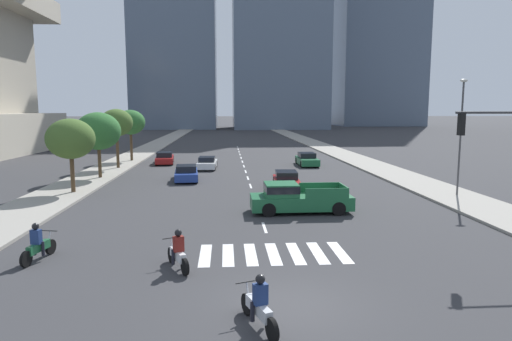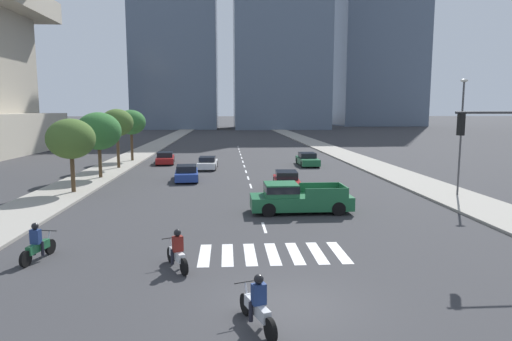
{
  "view_description": "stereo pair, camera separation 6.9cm",
  "coord_description": "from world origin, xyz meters",
  "px_view_note": "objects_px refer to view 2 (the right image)",
  "views": [
    {
      "loc": [
        -1.87,
        -12.32,
        5.7
      ],
      "look_at": [
        0.0,
        14.76,
        2.0
      ],
      "focal_mm": 31.27,
      "sensor_mm": 36.0,
      "label": 1
    },
    {
      "loc": [
        -1.8,
        -12.33,
        5.7
      ],
      "look_at": [
        0.0,
        14.76,
        2.0
      ],
      "focal_mm": 31.27,
      "sensor_mm": 36.0,
      "label": 2
    }
  ],
  "objects_px": {
    "pickup_truck": "(296,198)",
    "street_tree_fourth": "(131,122)",
    "sedan_red_3": "(165,158)",
    "street_lamp_east": "(461,129)",
    "sedan_green_2": "(307,160)",
    "motorcycle_third": "(257,306)",
    "street_tree_third": "(117,123)",
    "sedan_red_0": "(287,181)",
    "motorcycle_lead": "(38,246)",
    "street_tree_second": "(99,131)",
    "motorcycle_trailing": "(177,253)",
    "sedan_white_4": "(208,163)",
    "sedan_blue_1": "(187,173)",
    "street_tree_nearest": "(71,139)"
  },
  "relations": [
    {
      "from": "pickup_truck",
      "to": "street_tree_fourth",
      "type": "bearing_deg",
      "value": -61.47
    },
    {
      "from": "sedan_red_3",
      "to": "street_lamp_east",
      "type": "distance_m",
      "value": 29.82
    },
    {
      "from": "sedan_green_2",
      "to": "motorcycle_third",
      "type": "bearing_deg",
      "value": -11.9
    },
    {
      "from": "street_tree_third",
      "to": "street_tree_fourth",
      "type": "distance_m",
      "value": 6.33
    },
    {
      "from": "sedan_red_3",
      "to": "street_tree_fourth",
      "type": "bearing_deg",
      "value": 57.47
    },
    {
      "from": "pickup_truck",
      "to": "sedan_red_0",
      "type": "xyz_separation_m",
      "value": [
        0.49,
        7.51,
        -0.23
      ]
    },
    {
      "from": "sedan_green_2",
      "to": "street_tree_third",
      "type": "distance_m",
      "value": 19.27
    },
    {
      "from": "street_lamp_east",
      "to": "sedan_green_2",
      "type": "bearing_deg",
      "value": 111.35
    },
    {
      "from": "motorcycle_third",
      "to": "sedan_red_0",
      "type": "bearing_deg",
      "value": -29.42
    },
    {
      "from": "motorcycle_lead",
      "to": "street_tree_second",
      "type": "distance_m",
      "value": 20.97
    },
    {
      "from": "pickup_truck",
      "to": "street_tree_second",
      "type": "xyz_separation_m",
      "value": [
        -14.3,
        13.13,
        3.15
      ]
    },
    {
      "from": "street_tree_third",
      "to": "street_lamp_east",
      "type": "bearing_deg",
      "value": -31.56
    },
    {
      "from": "pickup_truck",
      "to": "street_tree_second",
      "type": "distance_m",
      "value": 19.67
    },
    {
      "from": "motorcycle_trailing",
      "to": "sedan_white_4",
      "type": "relative_size",
      "value": 0.44
    },
    {
      "from": "motorcycle_third",
      "to": "sedan_blue_1",
      "type": "xyz_separation_m",
      "value": [
        -4.04,
        25.12,
        -0.0
      ]
    },
    {
      "from": "motorcycle_trailing",
      "to": "street_lamp_east",
      "type": "xyz_separation_m",
      "value": [
        16.96,
        12.27,
        3.92
      ]
    },
    {
      "from": "motorcycle_trailing",
      "to": "street_tree_third",
      "type": "relative_size",
      "value": 0.34
    },
    {
      "from": "sedan_white_4",
      "to": "street_tree_third",
      "type": "height_order",
      "value": "street_tree_third"
    },
    {
      "from": "pickup_truck",
      "to": "street_lamp_east",
      "type": "bearing_deg",
      "value": -162.44
    },
    {
      "from": "street_lamp_east",
      "to": "street_tree_third",
      "type": "height_order",
      "value": "street_lamp_east"
    },
    {
      "from": "sedan_red_0",
      "to": "sedan_blue_1",
      "type": "bearing_deg",
      "value": -117.14
    },
    {
      "from": "motorcycle_trailing",
      "to": "sedan_red_3",
      "type": "xyz_separation_m",
      "value": [
        -4.76,
        32.32,
        -0.01
      ]
    },
    {
      "from": "sedan_green_2",
      "to": "street_lamp_east",
      "type": "height_order",
      "value": "street_lamp_east"
    },
    {
      "from": "motorcycle_lead",
      "to": "sedan_red_0",
      "type": "bearing_deg",
      "value": -25.76
    },
    {
      "from": "motorcycle_lead",
      "to": "street_tree_third",
      "type": "xyz_separation_m",
      "value": [
        -3.25,
        26.73,
        3.88
      ]
    },
    {
      "from": "motorcycle_third",
      "to": "street_tree_nearest",
      "type": "relative_size",
      "value": 0.43
    },
    {
      "from": "sedan_blue_1",
      "to": "street_tree_fourth",
      "type": "relative_size",
      "value": 0.84
    },
    {
      "from": "motorcycle_trailing",
      "to": "motorcycle_lead",
      "type": "bearing_deg",
      "value": 52.01
    },
    {
      "from": "sedan_blue_1",
      "to": "street_lamp_east",
      "type": "xyz_separation_m",
      "value": [
        18.42,
        -8.29,
        3.92
      ]
    },
    {
      "from": "motorcycle_trailing",
      "to": "street_tree_second",
      "type": "relative_size",
      "value": 0.36
    },
    {
      "from": "sedan_green_2",
      "to": "street_tree_second",
      "type": "relative_size",
      "value": 0.89
    },
    {
      "from": "street_tree_nearest",
      "to": "street_lamp_east",
      "type": "bearing_deg",
      "value": -6.27
    },
    {
      "from": "motorcycle_trailing",
      "to": "sedan_green_2",
      "type": "distance_m",
      "value": 31.37
    },
    {
      "from": "motorcycle_trailing",
      "to": "street_tree_fourth",
      "type": "distance_m",
      "value": 35.61
    },
    {
      "from": "street_tree_second",
      "to": "pickup_truck",
      "type": "bearing_deg",
      "value": -42.57
    },
    {
      "from": "motorcycle_third",
      "to": "pickup_truck",
      "type": "xyz_separation_m",
      "value": [
        3.07,
        13.14,
        0.23
      ]
    },
    {
      "from": "sedan_blue_1",
      "to": "street_lamp_east",
      "type": "distance_m",
      "value": 20.57
    },
    {
      "from": "street_tree_third",
      "to": "motorcycle_trailing",
      "type": "bearing_deg",
      "value": -72.84
    },
    {
      "from": "motorcycle_third",
      "to": "sedan_white_4",
      "type": "xyz_separation_m",
      "value": [
        -2.62,
        32.21,
        -0.02
      ]
    },
    {
      "from": "motorcycle_trailing",
      "to": "street_tree_nearest",
      "type": "height_order",
      "value": "street_tree_nearest"
    },
    {
      "from": "sedan_green_2",
      "to": "sedan_blue_1",
      "type": "bearing_deg",
      "value": -51.29
    },
    {
      "from": "street_tree_nearest",
      "to": "sedan_red_0",
      "type": "bearing_deg",
      "value": 3.9
    },
    {
      "from": "motorcycle_trailing",
      "to": "sedan_white_4",
      "type": "xyz_separation_m",
      "value": [
        -0.04,
        27.65,
        -0.03
      ]
    },
    {
      "from": "sedan_green_2",
      "to": "street_tree_nearest",
      "type": "xyz_separation_m",
      "value": [
        -18.8,
        -14.59,
        3.16
      ]
    },
    {
      "from": "motorcycle_third",
      "to": "pickup_truck",
      "type": "bearing_deg",
      "value": -32.79
    },
    {
      "from": "sedan_red_0",
      "to": "sedan_red_3",
      "type": "xyz_separation_m",
      "value": [
        -10.9,
        16.23,
        -0.01
      ]
    },
    {
      "from": "sedan_blue_1",
      "to": "street_tree_nearest",
      "type": "xyz_separation_m",
      "value": [
        -7.19,
        -5.48,
        3.18
      ]
    },
    {
      "from": "sedan_blue_1",
      "to": "motorcycle_trailing",
      "type": "bearing_deg",
      "value": 179.6
    },
    {
      "from": "sedan_red_3",
      "to": "sedan_white_4",
      "type": "bearing_deg",
      "value": -139.94
    },
    {
      "from": "sedan_blue_1",
      "to": "street_tree_third",
      "type": "bearing_deg",
      "value": 39.56
    }
  ]
}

